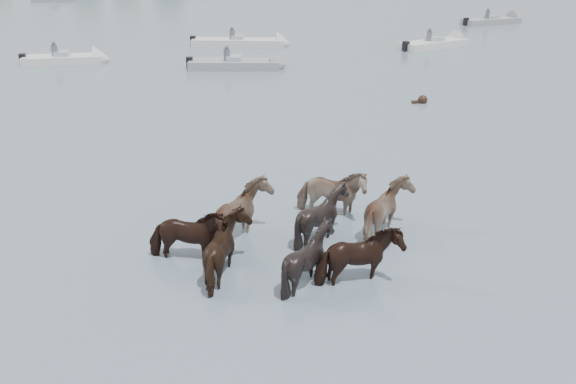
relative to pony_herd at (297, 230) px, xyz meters
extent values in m
plane|color=slate|center=(1.04, -1.95, -0.53)|extent=(400.00, 400.00, 0.00)
imported|color=black|center=(-2.54, 0.15, -0.03)|extent=(1.97, 1.24, 1.54)
imported|color=#9F866B|center=(-1.12, 0.79, 0.05)|extent=(1.78, 1.96, 1.69)
imported|color=black|center=(0.73, 0.44, 0.00)|extent=(1.68, 1.55, 1.61)
imported|color=gray|center=(1.33, 1.68, 0.00)|extent=(2.08, 1.54, 1.60)
imported|color=black|center=(-1.67, -0.76, -0.01)|extent=(1.46, 1.67, 1.59)
imported|color=black|center=(-0.09, -1.39, -0.02)|extent=(1.47, 1.32, 1.56)
imported|color=black|center=(0.92, -1.65, -0.03)|extent=(1.91, 1.05, 1.54)
imported|color=gray|center=(2.42, 0.28, 0.01)|extent=(1.78, 1.93, 1.61)
sphere|color=black|center=(8.70, 11.80, -0.41)|extent=(0.44, 0.44, 0.44)
cube|color=black|center=(8.45, 11.80, -0.51)|extent=(0.50, 0.22, 0.18)
cube|color=silver|center=(-8.12, 24.76, -0.33)|extent=(4.53, 1.84, 0.55)
cone|color=silver|center=(-5.90, 24.64, -0.33)|extent=(0.99, 1.65, 1.60)
cube|color=#99ADB7|center=(-8.12, 24.76, 0.02)|extent=(0.86, 1.16, 0.35)
cube|color=black|center=(-10.34, 24.88, -0.18)|extent=(0.37, 0.37, 0.60)
cylinder|color=#595966|center=(-8.52, 24.76, 0.22)|extent=(0.36, 0.36, 0.70)
sphere|color=#595966|center=(-8.52, 24.76, 0.67)|extent=(0.24, 0.24, 0.24)
cube|color=gray|center=(1.51, 21.11, -0.33)|extent=(5.29, 2.73, 0.55)
cone|color=gray|center=(3.97, 20.52, -0.33)|extent=(1.25, 1.76, 1.60)
cube|color=#99ADB7|center=(1.51, 21.11, 0.02)|extent=(1.04, 1.27, 0.35)
cube|color=black|center=(-0.95, 21.69, -0.18)|extent=(0.42, 0.42, 0.60)
cylinder|color=#595966|center=(1.11, 21.11, 0.22)|extent=(0.36, 0.36, 0.70)
sphere|color=#595966|center=(1.11, 21.11, 0.67)|extent=(0.24, 0.24, 0.24)
cube|color=silver|center=(2.84, 28.58, -0.33)|extent=(6.47, 3.32, 0.55)
cone|color=silver|center=(5.85, 27.68, -0.33)|extent=(1.32, 1.79, 1.60)
cube|color=#99ADB7|center=(2.84, 28.58, 0.02)|extent=(1.09, 1.30, 0.35)
cube|color=black|center=(-0.16, 29.47, -0.18)|extent=(0.44, 0.44, 0.60)
cylinder|color=#595966|center=(2.44, 28.58, 0.22)|extent=(0.36, 0.36, 0.70)
sphere|color=#595966|center=(2.44, 28.58, 0.67)|extent=(0.24, 0.24, 0.24)
cube|color=silver|center=(15.63, 24.91, -0.33)|extent=(5.39, 3.24, 0.55)
cone|color=silver|center=(18.05, 25.78, -0.33)|extent=(1.39, 1.81, 1.60)
cube|color=#99ADB7|center=(15.63, 24.91, 0.02)|extent=(1.13, 1.32, 0.35)
cube|color=black|center=(13.20, 24.05, -0.18)|extent=(0.45, 0.45, 0.60)
cylinder|color=#595966|center=(15.23, 24.91, 0.22)|extent=(0.36, 0.36, 0.70)
sphere|color=#595966|center=(15.23, 24.91, 0.67)|extent=(0.24, 0.24, 0.24)
cube|color=gray|center=(25.81, 34.85, -0.33)|extent=(5.59, 2.55, 0.55)
cone|color=gray|center=(28.46, 35.34, -0.33)|extent=(1.18, 1.74, 1.60)
cube|color=#99ADB7|center=(25.81, 34.85, 0.02)|extent=(0.99, 1.25, 0.35)
cube|color=black|center=(23.17, 34.36, -0.18)|extent=(0.41, 0.41, 0.60)
cylinder|color=#595966|center=(25.41, 34.85, 0.22)|extent=(0.36, 0.36, 0.70)
sphere|color=#595966|center=(25.41, 34.85, 0.67)|extent=(0.24, 0.24, 0.24)
cube|color=gray|center=(-13.76, 63.76, -0.31)|extent=(4.87, 1.92, 0.60)
camera|label=1|loc=(-2.89, -11.60, 6.21)|focal=36.06mm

